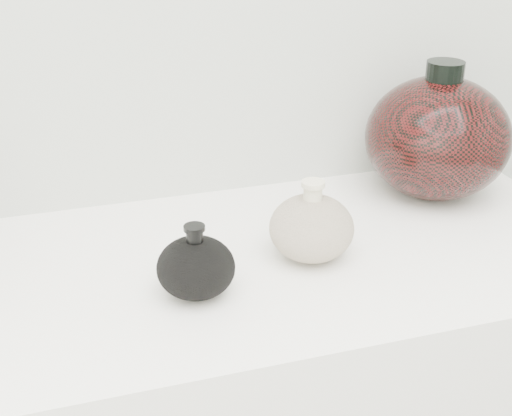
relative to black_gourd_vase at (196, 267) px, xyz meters
name	(u,v)px	position (x,y,z in m)	size (l,w,h in m)	color
black_gourd_vase	(196,267)	(0.00, 0.00, 0.00)	(0.13, 0.13, 0.10)	black
cream_gourd_vase	(312,227)	(0.18, 0.05, 0.01)	(0.13, 0.13, 0.12)	beige
right_round_pot	(437,137)	(0.47, 0.20, 0.06)	(0.28, 0.28, 0.24)	black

